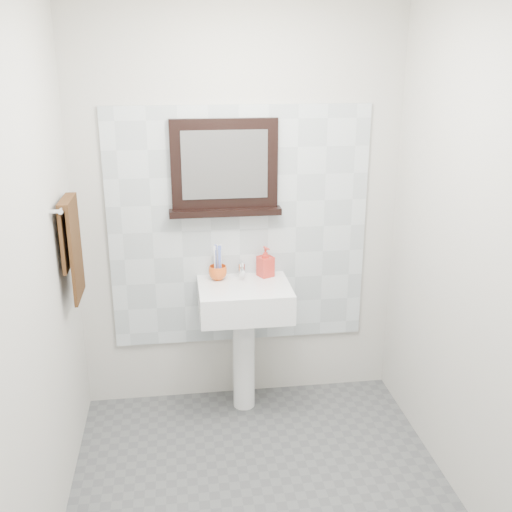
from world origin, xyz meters
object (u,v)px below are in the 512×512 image
at_px(framed_mirror, 224,170).
at_px(hand_towel, 72,241).
at_px(pedestal_sink, 244,313).
at_px(soap_dispenser, 265,262).
at_px(toothbrush_cup, 218,273).

height_order(framed_mirror, hand_towel, framed_mirror).
bearing_deg(pedestal_sink, soap_dispenser, 41.39).
bearing_deg(framed_mirror, pedestal_sink, -63.88).
distance_m(soap_dispenser, framed_mirror, 0.62).
distance_m(soap_dispenser, hand_towel, 1.18).
distance_m(framed_mirror, hand_towel, 0.98).
height_order(pedestal_sink, soap_dispenser, soap_dispenser).
xyz_separation_m(toothbrush_cup, framed_mirror, (0.06, 0.07, 0.62)).
bearing_deg(toothbrush_cup, soap_dispenser, 3.55).
xyz_separation_m(soap_dispenser, hand_towel, (-1.09, -0.33, 0.28)).
bearing_deg(toothbrush_cup, hand_towel, -158.37).
height_order(toothbrush_cup, hand_towel, hand_towel).
relative_size(toothbrush_cup, hand_towel, 0.20).
bearing_deg(pedestal_sink, framed_mirror, 116.12).
height_order(pedestal_sink, hand_towel, hand_towel).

